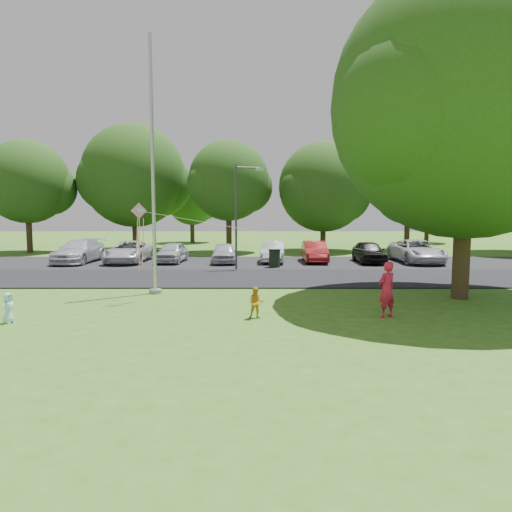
{
  "coord_description": "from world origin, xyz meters",
  "views": [
    {
      "loc": [
        0.5,
        -12.99,
        3.29
      ],
      "look_at": [
        0.52,
        4.0,
        1.6
      ],
      "focal_mm": 32.0,
      "sensor_mm": 36.0,
      "label": 1
    }
  ],
  "objects_px": {
    "big_tree": "(467,109)",
    "child_yellow": "(256,303)",
    "kite": "(147,224)",
    "flagpole": "(153,188)",
    "street_lamp": "(240,207)",
    "woman": "(387,290)",
    "child_blue": "(8,308)",
    "trash_can": "(275,259)"
  },
  "relations": [
    {
      "from": "street_lamp",
      "to": "child_blue",
      "type": "height_order",
      "value": "street_lamp"
    },
    {
      "from": "big_tree",
      "to": "trash_can",
      "type": "bearing_deg",
      "value": 125.45
    },
    {
      "from": "flagpole",
      "to": "big_tree",
      "type": "height_order",
      "value": "big_tree"
    },
    {
      "from": "street_lamp",
      "to": "woman",
      "type": "distance_m",
      "value": 12.52
    },
    {
      "from": "flagpole",
      "to": "woman",
      "type": "xyz_separation_m",
      "value": [
        8.05,
        -4.11,
        -3.3
      ]
    },
    {
      "from": "woman",
      "to": "kite",
      "type": "relative_size",
      "value": 0.21
    },
    {
      "from": "trash_can",
      "to": "kite",
      "type": "xyz_separation_m",
      "value": [
        -4.95,
        -9.85,
        2.27
      ]
    },
    {
      "from": "child_blue",
      "to": "flagpole",
      "type": "bearing_deg",
      "value": -17.16
    },
    {
      "from": "big_tree",
      "to": "child_yellow",
      "type": "bearing_deg",
      "value": -157.62
    },
    {
      "from": "child_yellow",
      "to": "kite",
      "type": "xyz_separation_m",
      "value": [
        -3.87,
        2.43,
        2.33
      ]
    },
    {
      "from": "street_lamp",
      "to": "trash_can",
      "type": "height_order",
      "value": "street_lamp"
    },
    {
      "from": "street_lamp",
      "to": "woman",
      "type": "bearing_deg",
      "value": -83.79
    },
    {
      "from": "big_tree",
      "to": "child_blue",
      "type": "xyz_separation_m",
      "value": [
        -14.87,
        -3.69,
        -6.47
      ]
    },
    {
      "from": "street_lamp",
      "to": "child_blue",
      "type": "distance_m",
      "value": 13.9
    },
    {
      "from": "trash_can",
      "to": "woman",
      "type": "relative_size",
      "value": 0.62
    },
    {
      "from": "child_yellow",
      "to": "flagpole",
      "type": "bearing_deg",
      "value": 130.72
    },
    {
      "from": "kite",
      "to": "trash_can",
      "type": "bearing_deg",
      "value": 32.62
    },
    {
      "from": "big_tree",
      "to": "child_yellow",
      "type": "xyz_separation_m",
      "value": [
        -7.59,
        -3.13,
        -6.44
      ]
    },
    {
      "from": "trash_can",
      "to": "kite",
      "type": "relative_size",
      "value": 0.13
    },
    {
      "from": "child_yellow",
      "to": "kite",
      "type": "distance_m",
      "value": 5.13
    },
    {
      "from": "woman",
      "to": "child_blue",
      "type": "distance_m",
      "value": 11.34
    },
    {
      "from": "child_yellow",
      "to": "kite",
      "type": "relative_size",
      "value": 0.12
    },
    {
      "from": "flagpole",
      "to": "kite",
      "type": "bearing_deg",
      "value": -85.23
    },
    {
      "from": "flagpole",
      "to": "kite",
      "type": "xyz_separation_m",
      "value": [
        0.15,
        -1.85,
        -1.35
      ]
    },
    {
      "from": "child_blue",
      "to": "trash_can",
      "type": "bearing_deg",
      "value": -16.27
    },
    {
      "from": "trash_can",
      "to": "big_tree",
      "type": "relative_size",
      "value": 0.09
    },
    {
      "from": "trash_can",
      "to": "flagpole",
      "type": "bearing_deg",
      "value": -122.52
    },
    {
      "from": "trash_can",
      "to": "big_tree",
      "type": "xyz_separation_m",
      "value": [
        6.52,
        -9.15,
        6.38
      ]
    },
    {
      "from": "flagpole",
      "to": "street_lamp",
      "type": "height_order",
      "value": "flagpole"
    },
    {
      "from": "big_tree",
      "to": "kite",
      "type": "distance_m",
      "value": 12.2
    },
    {
      "from": "big_tree",
      "to": "woman",
      "type": "bearing_deg",
      "value": -140.27
    },
    {
      "from": "flagpole",
      "to": "child_yellow",
      "type": "distance_m",
      "value": 6.93
    },
    {
      "from": "street_lamp",
      "to": "child_yellow",
      "type": "xyz_separation_m",
      "value": [
        0.86,
        -11.4,
        -2.99
      ]
    },
    {
      "from": "street_lamp",
      "to": "child_yellow",
      "type": "relative_size",
      "value": 5.93
    },
    {
      "from": "woman",
      "to": "child_yellow",
      "type": "xyz_separation_m",
      "value": [
        -4.03,
        -0.17,
        -0.38
      ]
    },
    {
      "from": "woman",
      "to": "kite",
      "type": "distance_m",
      "value": 8.44
    },
    {
      "from": "street_lamp",
      "to": "kite",
      "type": "height_order",
      "value": "street_lamp"
    },
    {
      "from": "child_yellow",
      "to": "child_blue",
      "type": "bearing_deg",
      "value": -178.12
    },
    {
      "from": "street_lamp",
      "to": "kite",
      "type": "xyz_separation_m",
      "value": [
        -3.0,
        -8.97,
        -0.66
      ]
    },
    {
      "from": "child_yellow",
      "to": "kite",
      "type": "height_order",
      "value": "kite"
    },
    {
      "from": "flagpole",
      "to": "woman",
      "type": "distance_m",
      "value": 9.63
    },
    {
      "from": "kite",
      "to": "flagpole",
      "type": "bearing_deg",
      "value": 64.05
    }
  ]
}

